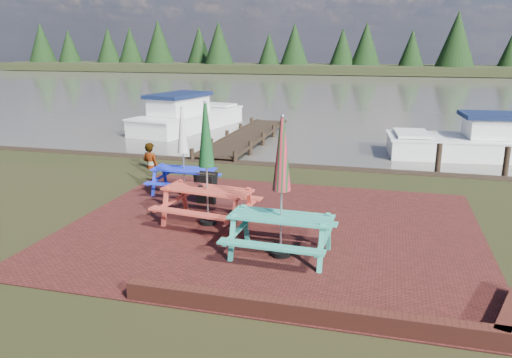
{
  "coord_description": "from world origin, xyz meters",
  "views": [
    {
      "loc": [
        2.34,
        -9.13,
        3.96
      ],
      "look_at": [
        -0.47,
        1.46,
        1.0
      ],
      "focal_mm": 35.0,
      "sensor_mm": 36.0,
      "label": 1
    }
  ],
  "objects_px": {
    "picnic_table_blue": "(184,164)",
    "boat_near": "(486,144)",
    "picnic_table_teal": "(281,209)",
    "jetty": "(247,137)",
    "boat_jetty": "(187,118)",
    "person": "(150,143)",
    "chalkboard": "(206,188)",
    "picnic_table_red": "(207,183)"
  },
  "relations": [
    {
      "from": "boat_near",
      "to": "picnic_table_teal",
      "type": "bearing_deg",
      "value": 148.77
    },
    {
      "from": "chalkboard",
      "to": "picnic_table_red",
      "type": "bearing_deg",
      "value": -65.41
    },
    {
      "from": "jetty",
      "to": "boat_jetty",
      "type": "relative_size",
      "value": 1.23
    },
    {
      "from": "picnic_table_red",
      "to": "picnic_table_blue",
      "type": "height_order",
      "value": "picnic_table_red"
    },
    {
      "from": "person",
      "to": "picnic_table_red",
      "type": "bearing_deg",
      "value": 144.59
    },
    {
      "from": "picnic_table_teal",
      "to": "picnic_table_blue",
      "type": "xyz_separation_m",
      "value": [
        -3.43,
        3.41,
        -0.13
      ]
    },
    {
      "from": "picnic_table_blue",
      "to": "boat_near",
      "type": "height_order",
      "value": "picnic_table_blue"
    },
    {
      "from": "picnic_table_teal",
      "to": "boat_jetty",
      "type": "bearing_deg",
      "value": 120.98
    },
    {
      "from": "chalkboard",
      "to": "boat_jetty",
      "type": "height_order",
      "value": "boat_jetty"
    },
    {
      "from": "boat_near",
      "to": "person",
      "type": "xyz_separation_m",
      "value": [
        -11.12,
        -5.4,
        0.49
      ]
    },
    {
      "from": "picnic_table_blue",
      "to": "chalkboard",
      "type": "height_order",
      "value": "picnic_table_blue"
    },
    {
      "from": "picnic_table_blue",
      "to": "jetty",
      "type": "height_order",
      "value": "picnic_table_blue"
    },
    {
      "from": "picnic_table_blue",
      "to": "picnic_table_red",
      "type": "bearing_deg",
      "value": -56.16
    },
    {
      "from": "chalkboard",
      "to": "picnic_table_blue",
      "type": "bearing_deg",
      "value": 144.72
    },
    {
      "from": "picnic_table_teal",
      "to": "boat_jetty",
      "type": "height_order",
      "value": "picnic_table_teal"
    },
    {
      "from": "picnic_table_teal",
      "to": "boat_near",
      "type": "bearing_deg",
      "value": 66.4
    },
    {
      "from": "picnic_table_blue",
      "to": "jetty",
      "type": "xyz_separation_m",
      "value": [
        -0.58,
        8.23,
        -0.71
      ]
    },
    {
      "from": "jetty",
      "to": "person",
      "type": "bearing_deg",
      "value": -105.91
    },
    {
      "from": "picnic_table_blue",
      "to": "jetty",
      "type": "bearing_deg",
      "value": 93.14
    },
    {
      "from": "picnic_table_teal",
      "to": "jetty",
      "type": "height_order",
      "value": "picnic_table_teal"
    },
    {
      "from": "jetty",
      "to": "picnic_table_blue",
      "type": "bearing_deg",
      "value": -85.98
    },
    {
      "from": "boat_jetty",
      "to": "person",
      "type": "bearing_deg",
      "value": -63.56
    },
    {
      "from": "picnic_table_blue",
      "to": "boat_near",
      "type": "xyz_separation_m",
      "value": [
        8.89,
        7.85,
        -0.47
      ]
    },
    {
      "from": "picnic_table_teal",
      "to": "chalkboard",
      "type": "xyz_separation_m",
      "value": [
        -2.53,
        2.71,
        -0.54
      ]
    },
    {
      "from": "jetty",
      "to": "person",
      "type": "xyz_separation_m",
      "value": [
        -1.65,
        -5.79,
        0.73
      ]
    },
    {
      "from": "picnic_table_red",
      "to": "jetty",
      "type": "bearing_deg",
      "value": 108.93
    },
    {
      "from": "picnic_table_blue",
      "to": "boat_near",
      "type": "distance_m",
      "value": 11.86
    },
    {
      "from": "chalkboard",
      "to": "boat_near",
      "type": "distance_m",
      "value": 11.7
    },
    {
      "from": "chalkboard",
      "to": "boat_jetty",
      "type": "distance_m",
      "value": 12.95
    },
    {
      "from": "picnic_table_teal",
      "to": "picnic_table_blue",
      "type": "bearing_deg",
      "value": 137.4
    },
    {
      "from": "picnic_table_teal",
      "to": "picnic_table_blue",
      "type": "height_order",
      "value": "picnic_table_teal"
    },
    {
      "from": "chalkboard",
      "to": "person",
      "type": "bearing_deg",
      "value": 137.55
    },
    {
      "from": "chalkboard",
      "to": "boat_near",
      "type": "xyz_separation_m",
      "value": [
        7.99,
        8.54,
        -0.06
      ]
    },
    {
      "from": "boat_jetty",
      "to": "person",
      "type": "relative_size",
      "value": 4.37
    },
    {
      "from": "person",
      "to": "picnic_table_teal",
      "type": "bearing_deg",
      "value": 149.56
    },
    {
      "from": "picnic_table_teal",
      "to": "picnic_table_blue",
      "type": "relative_size",
      "value": 1.15
    },
    {
      "from": "picnic_table_blue",
      "to": "person",
      "type": "xyz_separation_m",
      "value": [
        -2.23,
        2.44,
        0.02
      ]
    },
    {
      "from": "person",
      "to": "picnic_table_blue",
      "type": "bearing_deg",
      "value": 147.93
    },
    {
      "from": "person",
      "to": "boat_near",
      "type": "bearing_deg",
      "value": -138.53
    },
    {
      "from": "picnic_table_blue",
      "to": "person",
      "type": "height_order",
      "value": "picnic_table_blue"
    },
    {
      "from": "chalkboard",
      "to": "boat_near",
      "type": "height_order",
      "value": "boat_near"
    },
    {
      "from": "boat_jetty",
      "to": "picnic_table_red",
      "type": "bearing_deg",
      "value": -53.99
    }
  ]
}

